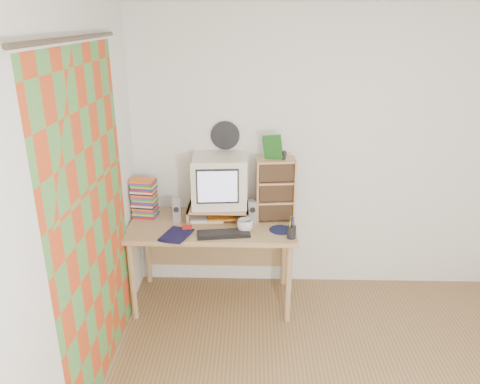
# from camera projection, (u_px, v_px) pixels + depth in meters

# --- Properties ---
(back_wall) EXTENTS (3.50, 0.00, 3.50)m
(back_wall) POSITION_uv_depth(u_px,v_px,m) (331.00, 156.00, 4.10)
(back_wall) COLOR white
(back_wall) RESTS_ON floor
(left_wall) EXTENTS (0.00, 3.50, 3.50)m
(left_wall) POSITION_uv_depth(u_px,v_px,m) (55.00, 244.00, 2.51)
(left_wall) COLOR white
(left_wall) RESTS_ON floor
(curtain) EXTENTS (0.00, 2.20, 2.20)m
(curtain) POSITION_uv_depth(u_px,v_px,m) (93.00, 224.00, 2.99)
(curtain) COLOR #C4431B
(curtain) RESTS_ON left_wall
(wall_disc) EXTENTS (0.25, 0.02, 0.25)m
(wall_disc) POSITION_uv_depth(u_px,v_px,m) (225.00, 135.00, 4.04)
(wall_disc) COLOR black
(wall_disc) RESTS_ON back_wall
(desk) EXTENTS (1.40, 0.70, 0.75)m
(desk) POSITION_uv_depth(u_px,v_px,m) (213.00, 235.00, 4.06)
(desk) COLOR tan
(desk) RESTS_ON floor
(monitor_riser) EXTENTS (0.52, 0.30, 0.12)m
(monitor_riser) POSITION_uv_depth(u_px,v_px,m) (219.00, 209.00, 4.01)
(monitor_riser) COLOR tan
(monitor_riser) RESTS_ON desk
(crt_monitor) EXTENTS (0.48, 0.48, 0.43)m
(crt_monitor) POSITION_uv_depth(u_px,v_px,m) (219.00, 181.00, 3.98)
(crt_monitor) COLOR silver
(crt_monitor) RESTS_ON monitor_riser
(speaker_left) EXTENTS (0.07, 0.07, 0.19)m
(speaker_left) POSITION_uv_depth(u_px,v_px,m) (177.00, 211.00, 3.98)
(speaker_left) COLOR #A7A6AB
(speaker_left) RESTS_ON desk
(speaker_right) EXTENTS (0.07, 0.07, 0.19)m
(speaker_right) POSITION_uv_depth(u_px,v_px,m) (253.00, 211.00, 3.97)
(speaker_right) COLOR #A7A6AB
(speaker_right) RESTS_ON desk
(keyboard) EXTENTS (0.44, 0.20, 0.03)m
(keyboard) POSITION_uv_depth(u_px,v_px,m) (224.00, 234.00, 3.74)
(keyboard) COLOR black
(keyboard) RESTS_ON desk
(dvd_stack) EXTENTS (0.22, 0.17, 0.28)m
(dvd_stack) POSITION_uv_depth(u_px,v_px,m) (145.00, 201.00, 4.05)
(dvd_stack) COLOR brown
(dvd_stack) RESTS_ON desk
(cd_rack) EXTENTS (0.34, 0.21, 0.54)m
(cd_rack) POSITION_uv_depth(u_px,v_px,m) (275.00, 190.00, 3.95)
(cd_rack) COLOR tan
(cd_rack) RESTS_ON desk
(mug) EXTENTS (0.13, 0.13, 0.10)m
(mug) POSITION_uv_depth(u_px,v_px,m) (245.00, 226.00, 3.79)
(mug) COLOR silver
(mug) RESTS_ON desk
(diary) EXTENTS (0.29, 0.25, 0.05)m
(diary) POSITION_uv_depth(u_px,v_px,m) (165.00, 232.00, 3.75)
(diary) COLOR black
(diary) RESTS_ON desk
(mousepad) EXTENTS (0.23, 0.23, 0.00)m
(mousepad) POSITION_uv_depth(u_px,v_px,m) (281.00, 230.00, 3.84)
(mousepad) COLOR black
(mousepad) RESTS_ON desk
(pen_cup) EXTENTS (0.08, 0.08, 0.14)m
(pen_cup) POSITION_uv_depth(u_px,v_px,m) (292.00, 230.00, 3.68)
(pen_cup) COLOR black
(pen_cup) RESTS_ON desk
(papers) EXTENTS (0.30, 0.22, 0.04)m
(papers) POSITION_uv_depth(u_px,v_px,m) (213.00, 217.00, 4.04)
(papers) COLOR silver
(papers) RESTS_ON desk
(red_box) EXTENTS (0.09, 0.06, 0.04)m
(red_box) POSITION_uv_depth(u_px,v_px,m) (187.00, 228.00, 3.82)
(red_box) COLOR #B32013
(red_box) RESTS_ON desk
(game_box) EXTENTS (0.16, 0.07, 0.20)m
(game_box) POSITION_uv_depth(u_px,v_px,m) (273.00, 147.00, 3.84)
(game_box) COLOR #185419
(game_box) RESTS_ON cd_rack
(webcam) EXTENTS (0.05, 0.05, 0.08)m
(webcam) POSITION_uv_depth(u_px,v_px,m) (284.00, 155.00, 3.84)
(webcam) COLOR black
(webcam) RESTS_ON cd_rack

